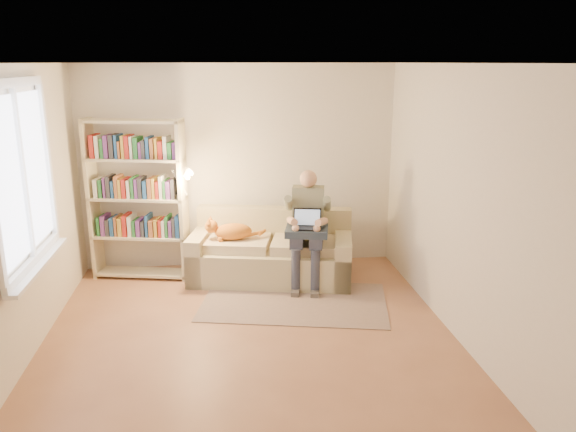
{
  "coord_description": "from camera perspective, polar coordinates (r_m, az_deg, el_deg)",
  "views": [
    {
      "loc": [
        -0.23,
        -4.89,
        2.61
      ],
      "look_at": [
        0.48,
        1.0,
        0.98
      ],
      "focal_mm": 35.0,
      "sensor_mm": 36.0,
      "label": 1
    }
  ],
  "objects": [
    {
      "name": "wall_back",
      "position": [
        7.26,
        -4.98,
        4.94
      ],
      "size": [
        4.0,
        0.02,
        2.6
      ],
      "primitive_type": "cube",
      "color": "silver",
      "rests_on": "floor"
    },
    {
      "name": "rug",
      "position": [
        6.38,
        0.65,
        -8.71
      ],
      "size": [
        2.25,
        1.61,
        0.01
      ],
      "primitive_type": "cube",
      "rotation": [
        0.0,
        0.0,
        -0.21
      ],
      "color": "gray",
      "rests_on": "floor"
    },
    {
      "name": "wall_front",
      "position": [
        2.95,
        -1.7,
        -10.95
      ],
      "size": [
        4.0,
        0.02,
        2.6
      ],
      "primitive_type": "cube",
      "color": "silver",
      "rests_on": "floor"
    },
    {
      "name": "bookshelf",
      "position": [
        7.02,
        -15.04,
        2.37
      ],
      "size": [
        1.29,
        0.62,
        1.97
      ],
      "rotation": [
        0.0,
        0.0,
        -0.21
      ],
      "color": "beige",
      "rests_on": "floor"
    },
    {
      "name": "floor",
      "position": [
        5.54,
        -3.78,
        -12.73
      ],
      "size": [
        4.5,
        4.5,
        0.0
      ],
      "primitive_type": "plane",
      "color": "#935F42",
      "rests_on": "ground"
    },
    {
      "name": "wall_left",
      "position": [
        5.36,
        -25.92,
        -0.34
      ],
      "size": [
        0.02,
        4.5,
        2.6
      ],
      "primitive_type": "cube",
      "color": "silver",
      "rests_on": "floor"
    },
    {
      "name": "laptop",
      "position": [
        6.53,
        1.69,
        -0.7
      ],
      "size": [
        0.37,
        0.35,
        0.26
      ],
      "rotation": [
        0.0,
        0.0,
        -0.21
      ],
      "color": "black",
      "rests_on": "blanket"
    },
    {
      "name": "window",
      "position": [
        5.51,
        -24.85,
        0.99
      ],
      "size": [
        0.12,
        1.52,
        1.69
      ],
      "color": "white",
      "rests_on": "wall_left"
    },
    {
      "name": "blanket",
      "position": [
        6.55,
        1.67,
        -1.52
      ],
      "size": [
        0.56,
        0.49,
        0.08
      ],
      "primitive_type": "cube",
      "rotation": [
        0.0,
        0.0,
        -0.21
      ],
      "color": "#24313F",
      "rests_on": "person"
    },
    {
      "name": "person",
      "position": [
        6.64,
        1.99,
        -0.6
      ],
      "size": [
        0.48,
        0.66,
        1.38
      ],
      "rotation": [
        0.0,
        0.0,
        -0.21
      ],
      "color": "gray",
      "rests_on": "sofa"
    },
    {
      "name": "ceiling",
      "position": [
        4.89,
        -4.33,
        15.24
      ],
      "size": [
        4.0,
        4.5,
        0.02
      ],
      "primitive_type": "cube",
      "color": "white",
      "rests_on": "wall_back"
    },
    {
      "name": "wall_right",
      "position": [
        5.53,
        17.14,
        0.99
      ],
      "size": [
        0.02,
        4.5,
        2.6
      ],
      "primitive_type": "cube",
      "color": "silver",
      "rests_on": "floor"
    },
    {
      "name": "cat",
      "position": [
        6.82,
        -5.8,
        -1.51
      ],
      "size": [
        0.69,
        0.33,
        0.25
      ],
      "rotation": [
        0.0,
        0.0,
        -0.21
      ],
      "color": "orange",
      "rests_on": "sofa"
    },
    {
      "name": "sofa",
      "position": [
        6.97,
        -1.68,
        -3.95
      ],
      "size": [
        2.09,
        1.27,
        0.83
      ],
      "rotation": [
        0.0,
        0.0,
        -0.21
      ],
      "color": "#BEB286",
      "rests_on": "floor"
    }
  ]
}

